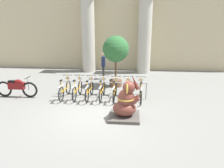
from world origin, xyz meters
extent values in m
plane|color=slate|center=(0.00, 0.00, 0.00)|extent=(60.00, 60.00, 0.00)
cube|color=#C6B78E|center=(0.00, 8.60, 3.00)|extent=(20.00, 0.20, 6.00)
cylinder|color=#BCB7A8|center=(-1.94, 7.60, 2.50)|extent=(0.90, 0.90, 5.00)
cylinder|color=#BCB7A8|center=(1.94, 7.60, 2.50)|extent=(0.90, 0.90, 5.00)
cylinder|color=gray|center=(-2.14, 1.95, 0.38)|extent=(0.05, 0.05, 0.75)
cylinder|color=gray|center=(1.85, 1.95, 0.38)|extent=(0.05, 0.05, 0.75)
cylinder|color=gray|center=(-0.15, 1.95, 0.75)|extent=(4.09, 0.04, 0.04)
torus|color=black|center=(-1.89, 2.34, 0.34)|extent=(0.05, 0.69, 0.69)
torus|color=black|center=(-1.89, 1.27, 0.34)|extent=(0.05, 0.69, 0.69)
cube|color=orange|center=(-1.89, 1.80, 0.39)|extent=(0.04, 0.97, 0.04)
cube|color=#BCBCBC|center=(-1.89, 1.27, 0.70)|extent=(0.06, 0.57, 0.03)
cylinder|color=orange|center=(-1.89, 1.37, 0.63)|extent=(0.03, 0.03, 0.58)
cube|color=black|center=(-1.89, 1.37, 0.94)|extent=(0.08, 0.18, 0.04)
cylinder|color=orange|center=(-1.89, 2.30, 0.65)|extent=(0.03, 0.03, 0.61)
cylinder|color=black|center=(-1.89, 2.30, 0.96)|extent=(0.48, 0.03, 0.03)
cube|color=#BCBCBC|center=(-1.89, 2.40, 0.82)|extent=(0.20, 0.16, 0.14)
torus|color=black|center=(-1.31, 2.37, 0.34)|extent=(0.05, 0.69, 0.69)
torus|color=black|center=(-1.31, 1.30, 0.34)|extent=(0.05, 0.69, 0.69)
cube|color=orange|center=(-1.31, 1.84, 0.39)|extent=(0.04, 0.97, 0.04)
cube|color=#BCBCBC|center=(-1.31, 1.30, 0.70)|extent=(0.06, 0.57, 0.03)
cylinder|color=orange|center=(-1.31, 1.40, 0.63)|extent=(0.03, 0.03, 0.58)
cube|color=black|center=(-1.31, 1.40, 0.94)|extent=(0.08, 0.18, 0.04)
cylinder|color=orange|center=(-1.31, 2.33, 0.65)|extent=(0.03, 0.03, 0.61)
cylinder|color=black|center=(-1.31, 2.33, 0.96)|extent=(0.48, 0.03, 0.03)
cube|color=#BCBCBC|center=(-1.31, 2.43, 0.82)|extent=(0.20, 0.16, 0.14)
torus|color=black|center=(-0.73, 2.32, 0.34)|extent=(0.05, 0.69, 0.69)
torus|color=black|center=(-0.73, 1.24, 0.34)|extent=(0.05, 0.69, 0.69)
cube|color=orange|center=(-0.73, 1.78, 0.39)|extent=(0.04, 0.97, 0.04)
cube|color=#BCBCBC|center=(-0.73, 1.24, 0.70)|extent=(0.06, 0.57, 0.03)
cylinder|color=orange|center=(-0.73, 1.34, 0.63)|extent=(0.03, 0.03, 0.58)
cube|color=black|center=(-0.73, 1.34, 0.94)|extent=(0.08, 0.18, 0.04)
cylinder|color=orange|center=(-0.73, 2.28, 0.65)|extent=(0.03, 0.03, 0.61)
cylinder|color=black|center=(-0.73, 2.28, 0.96)|extent=(0.48, 0.03, 0.03)
cube|color=#BCBCBC|center=(-0.73, 2.38, 0.82)|extent=(0.20, 0.16, 0.14)
torus|color=black|center=(-0.15, 2.37, 0.34)|extent=(0.05, 0.69, 0.69)
torus|color=black|center=(-0.15, 1.30, 0.34)|extent=(0.05, 0.69, 0.69)
cube|color=orange|center=(-0.15, 1.83, 0.39)|extent=(0.04, 0.97, 0.04)
cube|color=#BCBCBC|center=(-0.15, 1.30, 0.70)|extent=(0.06, 0.57, 0.03)
cylinder|color=orange|center=(-0.15, 1.40, 0.63)|extent=(0.03, 0.03, 0.58)
cube|color=black|center=(-0.15, 1.40, 0.94)|extent=(0.08, 0.18, 0.04)
cylinder|color=orange|center=(-0.15, 2.33, 0.65)|extent=(0.03, 0.03, 0.61)
cylinder|color=black|center=(-0.15, 2.33, 0.96)|extent=(0.48, 0.03, 0.03)
cube|color=#BCBCBC|center=(-0.15, 2.43, 0.82)|extent=(0.20, 0.16, 0.14)
torus|color=black|center=(0.44, 2.35, 0.34)|extent=(0.05, 0.69, 0.69)
torus|color=black|center=(0.44, 1.28, 0.34)|extent=(0.05, 0.69, 0.69)
cube|color=orange|center=(0.44, 1.81, 0.39)|extent=(0.04, 0.97, 0.04)
cube|color=#BCBCBC|center=(0.44, 1.28, 0.70)|extent=(0.06, 0.57, 0.03)
cylinder|color=orange|center=(0.44, 1.38, 0.63)|extent=(0.03, 0.03, 0.58)
cube|color=black|center=(0.44, 1.38, 0.94)|extent=(0.08, 0.18, 0.04)
cylinder|color=orange|center=(0.44, 2.31, 0.65)|extent=(0.03, 0.03, 0.61)
cylinder|color=black|center=(0.44, 2.31, 0.96)|extent=(0.48, 0.03, 0.03)
cube|color=#BCBCBC|center=(0.44, 2.41, 0.82)|extent=(0.20, 0.16, 0.14)
torus|color=black|center=(1.02, 2.30, 0.34)|extent=(0.05, 0.69, 0.69)
torus|color=black|center=(1.02, 1.23, 0.34)|extent=(0.05, 0.69, 0.69)
cube|color=orange|center=(1.02, 1.76, 0.39)|extent=(0.04, 0.97, 0.04)
cube|color=#BCBCBC|center=(1.02, 1.23, 0.70)|extent=(0.06, 0.57, 0.03)
cylinder|color=orange|center=(1.02, 1.33, 0.63)|extent=(0.03, 0.03, 0.58)
cube|color=black|center=(1.02, 1.33, 0.94)|extent=(0.08, 0.18, 0.04)
cylinder|color=orange|center=(1.02, 2.26, 0.65)|extent=(0.03, 0.03, 0.61)
cylinder|color=black|center=(1.02, 2.26, 0.96)|extent=(0.48, 0.03, 0.03)
cube|color=#BCBCBC|center=(1.02, 2.36, 0.82)|extent=(0.20, 0.16, 0.14)
torus|color=black|center=(1.60, 2.33, 0.34)|extent=(0.05, 0.69, 0.69)
torus|color=black|center=(1.60, 1.26, 0.34)|extent=(0.05, 0.69, 0.69)
cube|color=orange|center=(1.60, 1.79, 0.39)|extent=(0.04, 0.97, 0.04)
cube|color=#BCBCBC|center=(1.60, 1.26, 0.70)|extent=(0.06, 0.57, 0.03)
cylinder|color=orange|center=(1.60, 1.36, 0.63)|extent=(0.03, 0.03, 0.58)
cube|color=black|center=(1.60, 1.36, 0.94)|extent=(0.08, 0.18, 0.04)
cylinder|color=orange|center=(1.60, 2.29, 0.65)|extent=(0.03, 0.03, 0.61)
cylinder|color=black|center=(1.60, 2.29, 0.96)|extent=(0.48, 0.03, 0.03)
cube|color=#BCBCBC|center=(1.60, 2.39, 0.82)|extent=(0.20, 0.16, 0.14)
cube|color=#4C4742|center=(0.96, -0.21, 0.05)|extent=(1.10, 1.10, 0.11)
ellipsoid|color=brown|center=(0.96, -0.21, 0.38)|extent=(0.85, 0.75, 0.55)
ellipsoid|color=brown|center=(1.01, -0.21, 0.76)|extent=(0.60, 0.55, 0.70)
sphere|color=brown|center=(1.11, -0.21, 1.18)|extent=(0.45, 0.45, 0.45)
ellipsoid|color=#B79333|center=(1.05, 0.02, 1.18)|extent=(0.08, 0.32, 0.38)
ellipsoid|color=#B79333|center=(1.05, -0.43, 1.18)|extent=(0.08, 0.32, 0.38)
cone|color=brown|center=(1.32, -0.21, 1.38)|extent=(0.38, 0.16, 0.57)
cylinder|color=brown|center=(1.29, -0.08, 0.68)|extent=(0.45, 0.15, 0.40)
cylinder|color=brown|center=(1.29, -0.33, 0.68)|extent=(0.45, 0.15, 0.40)
torus|color=#B79333|center=(1.01, -0.21, 0.76)|extent=(0.63, 0.63, 0.05)
torus|color=black|center=(-3.52, 1.65, 0.37)|extent=(0.75, 0.09, 0.75)
torus|color=black|center=(-4.77, 1.65, 0.37)|extent=(0.75, 0.09, 0.75)
cube|color=maroon|center=(-4.15, 1.65, 0.55)|extent=(0.75, 0.22, 0.32)
ellipsoid|color=maroon|center=(-4.05, 1.65, 0.75)|extent=(0.40, 0.20, 0.20)
cube|color=black|center=(-4.33, 1.65, 0.75)|extent=(0.36, 0.18, 0.08)
cylinder|color=#99999E|center=(-3.57, 1.65, 0.65)|extent=(0.04, 0.04, 0.56)
cylinder|color=black|center=(-3.57, 1.65, 0.95)|extent=(0.03, 0.55, 0.03)
cylinder|color=#28282D|center=(-0.59, 5.52, 0.40)|extent=(0.11, 0.11, 0.79)
cylinder|color=#28282D|center=(-0.59, 5.35, 0.40)|extent=(0.11, 0.11, 0.79)
cube|color=#1E284C|center=(-0.59, 5.43, 1.09)|extent=(0.20, 0.32, 0.59)
sphere|color=tan|center=(-0.59, 5.43, 1.51)|extent=(0.21, 0.21, 0.21)
cylinder|color=#1E284C|center=(-0.59, 5.63, 1.12)|extent=(0.07, 0.07, 0.53)
cylinder|color=#1E284C|center=(-0.59, 5.23, 1.12)|extent=(0.07, 0.07, 0.53)
cylinder|color=brown|center=(0.29, 3.94, 0.18)|extent=(0.69, 0.69, 0.36)
cylinder|color=brown|center=(0.29, 3.94, 0.92)|extent=(0.10, 0.10, 1.12)
sphere|color=#2D6633|center=(0.29, 3.94, 2.04)|extent=(1.40, 1.40, 1.40)
camera|label=1|loc=(1.26, -7.59, 3.37)|focal=35.00mm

